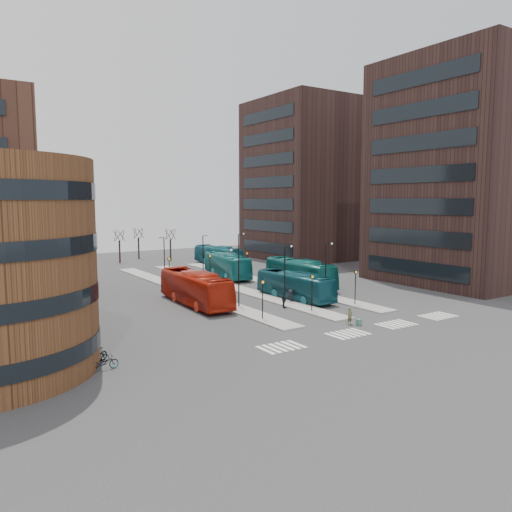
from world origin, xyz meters
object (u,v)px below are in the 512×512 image
teal_bus_d (218,255)px  teal_bus_c (300,273)px  commuter_a (214,299)px  commuter_c (291,296)px  red_bus (195,288)px  teal_bus_a (295,285)px  traveller (350,316)px  bicycle_far (97,357)px  teal_bus_b (227,265)px  commuter_b (284,300)px  bicycle_mid (97,355)px  suitcase (359,322)px  bicycle_near (105,363)px

teal_bus_d → teal_bus_c: bearing=-96.9°
commuter_a → commuter_c: commuter_a is taller
teal_bus_d → red_bus: bearing=-126.6°
commuter_a → teal_bus_d: bearing=-129.2°
teal_bus_a → traveller: (-2.98, -12.14, -0.77)m
commuter_c → bicycle_far: size_ratio=0.90×
teal_bus_a → teal_bus_b: teal_bus_b is taller
traveller → commuter_c: size_ratio=1.09×
commuter_a → commuter_b: size_ratio=0.92×
commuter_c → bicycle_mid: (-23.73, -8.91, -0.21)m
red_bus → traveller: (7.91, -15.62, -1.02)m
suitcase → red_bus: red_bus is taller
teal_bus_c → commuter_b: bearing=-130.8°
suitcase → red_bus: size_ratio=0.05×
teal_bus_b → teal_bus_d: bearing=76.4°
traveller → commuter_b: commuter_b is taller
commuter_b → bicycle_near: (-21.47, -9.00, -0.33)m
teal_bus_d → bicycle_near: size_ratio=6.30×
traveller → teal_bus_c: bearing=63.0°
teal_bus_c → traveller: size_ratio=8.01×
traveller → commuter_a: bearing=114.4°
commuter_b → bicycle_mid: size_ratio=0.95×
teal_bus_c → bicycle_near: bearing=-144.9°
teal_bus_c → teal_bus_d: bearing=91.0°
suitcase → commuter_c: (0.94, 11.49, 0.44)m
teal_bus_c → commuter_a: 16.23m
teal_bus_d → commuter_b: bearing=-111.3°
red_bus → traveller: red_bus is taller
teal_bus_a → commuter_b: (-3.80, -3.12, -0.75)m
red_bus → bicycle_far: (-14.37, -13.77, -1.39)m
suitcase → bicycle_mid: (-22.78, 2.58, 0.23)m
red_bus → commuter_b: bearing=-41.1°
suitcase → commuter_a: 16.04m
teal_bus_c → commuter_b: teal_bus_c is taller
teal_bus_d → bicycle_mid: teal_bus_d is taller
teal_bus_b → bicycle_far: size_ratio=7.74×
teal_bus_b → teal_bus_a: bearing=-85.7°
teal_bus_b → commuter_a: 20.61m
suitcase → bicycle_mid: bearing=159.6°
teal_bus_b → teal_bus_d: teal_bus_b is taller
traveller → bicycle_mid: (-22.29, 1.92, -0.28)m
teal_bus_b → commuter_c: 20.26m
commuter_a → bicycle_mid: bearing=27.3°
bicycle_near → bicycle_far: bicycle_near is taller
bicycle_mid → bicycle_far: size_ratio=1.07×
suitcase → traveller: bearing=113.1°
traveller → commuter_b: (-0.82, 9.02, 0.03)m
teal_bus_c → traveller: teal_bus_c is taller
commuter_a → bicycle_far: commuter_a is taller
red_bus → teal_bus_a: 11.44m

